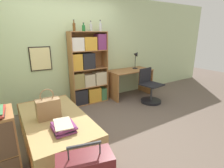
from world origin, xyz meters
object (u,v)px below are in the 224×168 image
bookcase (88,71)px  bottle_green (74,27)px  handbag (48,108)px  bottle_brown (84,28)px  desk_chair (150,92)px  bottle_blue (100,27)px  bed (56,129)px  book_stack_on_bed (63,127)px  desk_lamp (136,57)px  desk (130,78)px  bottle_clear (91,27)px

bookcase → bottle_green: bottle_green is taller
handbag → bottle_brown: (1.16, 1.22, 1.20)m
desk_chair → bottle_blue: bearing=141.6°
bed → bookcase: size_ratio=1.04×
book_stack_on_bed → desk_lamp: (2.62, 1.67, 0.58)m
bottle_blue → desk: 1.57m
bookcase → desk_lamp: bearing=-2.1°
bookcase → bottle_clear: (0.12, 0.02, 1.01)m
bookcase → desk: 1.23m
bed → bottle_green: 2.22m
bottle_green → bookcase: bearing=-2.6°
bed → book_stack_on_bed: size_ratio=4.64×
handbag → desk: handbag is taller
bottle_blue → desk_chair: size_ratio=0.30×
bed → desk_chair: 2.53m
desk → desk_lamp: desk_lamp is taller
bookcase → bottle_brown: 1.00m
handbag → bottle_brown: size_ratio=2.54×
bookcase → desk: size_ratio=1.47×
bottle_brown → desk: size_ratio=0.16×
bottle_clear → desk_lamp: 1.54m
bed → handbag: size_ratio=3.84×
desk → desk_chair: (0.15, -0.65, -0.25)m
book_stack_on_bed → bottle_clear: bottle_clear is taller
handbag → desk: bearing=24.5°
desk_lamp → bottle_blue: bearing=177.9°
bottle_green → bottle_clear: (0.41, 0.01, -0.00)m
bed → desk_chair: (2.49, 0.44, 0.05)m
handbag → bottle_green: (0.96, 1.26, 1.23)m
bed → desk: size_ratio=1.52×
book_stack_on_bed → bookcase: size_ratio=0.22×
desk → handbag: bearing=-155.5°
bookcase → bottle_brown: bottle_brown is taller
desk_lamp → bottle_brown: bearing=179.3°
bookcase → bottle_blue: bottle_blue is taller
bed → desk: bearing=25.0°
bed → bookcase: (1.16, 1.23, 0.60)m
bottle_green → bottle_brown: size_ratio=1.31×
bed → bottle_clear: (1.28, 1.25, 1.61)m
desk_chair → desk: bearing=102.7°
book_stack_on_bed → bottle_green: size_ratio=1.60×
desk_chair → bookcase: bearing=149.3°
bottle_blue → desk_lamp: size_ratio=0.52×
bed → bottle_green: (0.87, 1.25, 1.61)m
desk → desk_chair: 0.71m
bottle_clear → bottle_blue: size_ratio=0.90×
bottle_green → desk_lamp: (1.74, -0.07, -0.76)m
desk → bottle_clear: bearing=171.2°
bed → bookcase: bookcase is taller
bottle_brown → desk_chair: (1.41, -0.75, -1.54)m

